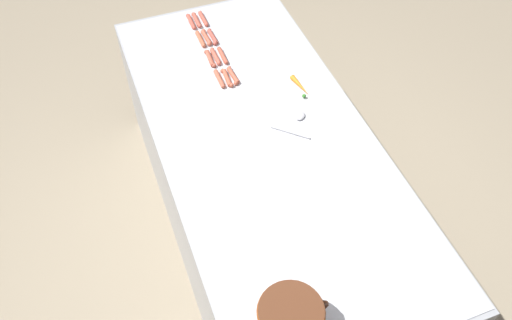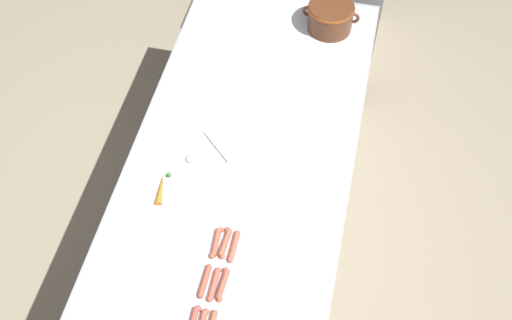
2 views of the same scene
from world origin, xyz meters
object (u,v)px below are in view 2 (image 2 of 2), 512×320
object	(u,v)px
hot_dog_2	(205,281)
serving_spoon	(200,154)
hot_dog_10	(223,285)
hot_dog_11	(234,246)
hot_dog_7	(225,243)
bean_pot	(331,15)
hot_dog_6	(214,284)
hot_dog_3	(217,243)
carrot	(162,188)

from	to	relation	value
hot_dog_2	serving_spoon	size ratio (longest dim) A/B	0.73
hot_dog_10	hot_dog_11	bearing A→B (deg)	88.88
hot_dog_7	bean_pot	size ratio (longest dim) A/B	0.49
hot_dog_6	hot_dog_10	distance (m)	0.04
hot_dog_3	hot_dog_11	world-z (taller)	same
serving_spoon	hot_dog_7	bearing A→B (deg)	-62.07
hot_dog_2	carrot	size ratio (longest dim) A/B	0.89
hot_dog_2	hot_dog_7	distance (m)	0.20
hot_dog_7	serving_spoon	bearing A→B (deg)	117.93
serving_spoon	hot_dog_11	bearing A→B (deg)	-58.52
hot_dog_3	serving_spoon	size ratio (longest dim) A/B	0.73
hot_dog_2	hot_dog_3	world-z (taller)	same
hot_dog_7	bean_pot	distance (m)	1.51
carrot	hot_dog_3	bearing A→B (deg)	-34.46
hot_dog_10	serving_spoon	distance (m)	0.71
hot_dog_3	hot_dog_7	world-z (taller)	same
bean_pot	hot_dog_6	bearing A→B (deg)	-98.03
hot_dog_3	hot_dog_11	xyz separation A→B (m)	(0.08, -0.00, 0.00)
hot_dog_6	hot_dog_11	size ratio (longest dim) A/B	1.00
hot_dog_7	carrot	distance (m)	0.42
serving_spoon	hot_dog_3	bearing A→B (deg)	-66.30
hot_dog_2	hot_dog_7	size ratio (longest dim) A/B	1.00
serving_spoon	bean_pot	bearing A→B (deg)	65.00
hot_dog_3	hot_dog_6	bearing A→B (deg)	-78.37
carrot	hot_dog_6	bearing A→B (deg)	-48.97
hot_dog_10	carrot	distance (m)	0.58
hot_dog_2	hot_dog_3	size ratio (longest dim) A/B	1.00
bean_pot	carrot	world-z (taller)	bean_pot
hot_dog_7	hot_dog_10	xyz separation A→B (m)	(0.04, -0.20, 0.00)
hot_dog_3	hot_dog_6	world-z (taller)	same
hot_dog_6	hot_dog_7	distance (m)	0.21
bean_pot	carrot	size ratio (longest dim) A/B	1.80
hot_dog_11	hot_dog_7	bearing A→B (deg)	168.15
hot_dog_2	hot_dog_10	bearing A→B (deg)	0.83
hot_dog_11	carrot	world-z (taller)	carrot
hot_dog_3	hot_dog_7	distance (m)	0.04
hot_dog_7	carrot	size ratio (longest dim) A/B	0.89
hot_dog_10	hot_dog_11	world-z (taller)	same
hot_dog_10	serving_spoon	world-z (taller)	hot_dog_10
carrot	hot_dog_2	bearing A→B (deg)	-51.86
hot_dog_10	bean_pot	distance (m)	1.70
hot_dog_2	bean_pot	bearing A→B (deg)	80.57
carrot	serving_spoon	bearing A→B (deg)	62.18
hot_dog_3	hot_dog_7	size ratio (longest dim) A/B	1.00
hot_dog_2	hot_dog_10	size ratio (longest dim) A/B	1.00
hot_dog_2	serving_spoon	distance (m)	0.68
hot_dog_2	hot_dog_6	bearing A→B (deg)	-9.36
hot_dog_6	bean_pot	bearing A→B (deg)	81.97
hot_dog_11	hot_dog_6	bearing A→B (deg)	-101.56
hot_dog_3	carrot	xyz separation A→B (m)	(-0.33, 0.22, 0.00)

